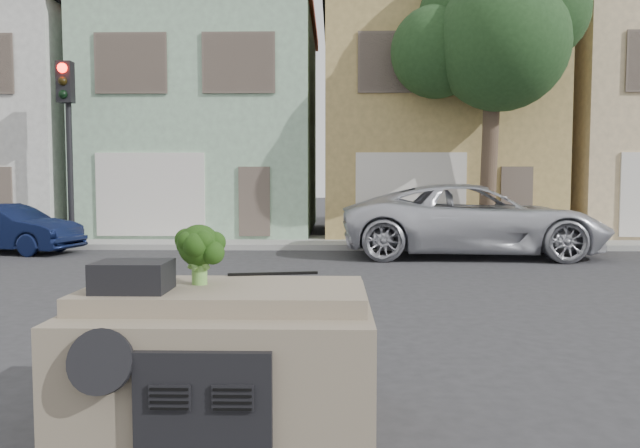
{
  "coord_description": "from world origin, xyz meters",
  "views": [
    {
      "loc": [
        0.75,
        -7.41,
        1.85
      ],
      "look_at": [
        0.58,
        0.5,
        1.3
      ],
      "focal_mm": 35.0,
      "sensor_mm": 36.0,
      "label": 1
    }
  ],
  "objects_px": {
    "traffic_signal": "(68,155)",
    "navy_sedan": "(8,253)",
    "broccoli": "(199,254)",
    "silver_pickup": "(472,256)"
  },
  "relations": [
    {
      "from": "traffic_signal",
      "to": "navy_sedan",
      "type": "bearing_deg",
      "value": -131.87
    },
    {
      "from": "traffic_signal",
      "to": "broccoli",
      "type": "height_order",
      "value": "traffic_signal"
    },
    {
      "from": "navy_sedan",
      "to": "broccoli",
      "type": "height_order",
      "value": "broccoli"
    },
    {
      "from": "navy_sedan",
      "to": "silver_pickup",
      "type": "distance_m",
      "value": 11.78
    },
    {
      "from": "silver_pickup",
      "to": "traffic_signal",
      "type": "xyz_separation_m",
      "value": [
        -10.67,
        1.59,
        2.55
      ]
    },
    {
      "from": "broccoli",
      "to": "navy_sedan",
      "type": "bearing_deg",
      "value": 123.19
    },
    {
      "from": "navy_sedan",
      "to": "traffic_signal",
      "type": "height_order",
      "value": "traffic_signal"
    },
    {
      "from": "silver_pickup",
      "to": "broccoli",
      "type": "distance_m",
      "value": 11.89
    },
    {
      "from": "navy_sedan",
      "to": "traffic_signal",
      "type": "distance_m",
      "value": 3.04
    },
    {
      "from": "navy_sedan",
      "to": "broccoli",
      "type": "bearing_deg",
      "value": -134.47
    }
  ]
}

